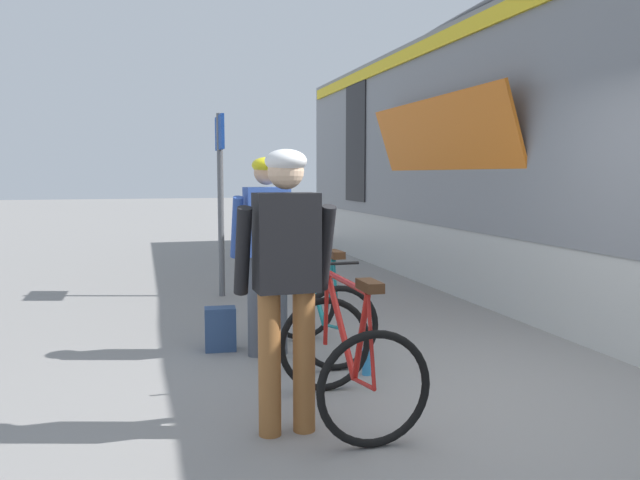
{
  "coord_description": "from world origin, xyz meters",
  "views": [
    {
      "loc": [
        -2.23,
        -3.9,
        1.61
      ],
      "look_at": [
        -0.77,
        1.26,
        1.05
      ],
      "focal_mm": 35.31,
      "sensor_mm": 36.0,
      "label": 1
    }
  ],
  "objects_px": {
    "cyclist_near_in_blue": "(267,238)",
    "bicycle_far_red": "(347,358)",
    "backpack_on_platform": "(220,329)",
    "water_bottle_near_the_bikes": "(367,362)",
    "cyclist_far_in_dark": "(286,266)",
    "platform_sign_post": "(220,174)",
    "bicycle_near_teal": "(319,310)"
  },
  "relations": [
    {
      "from": "cyclist_near_in_blue",
      "to": "bicycle_far_red",
      "type": "height_order",
      "value": "cyclist_near_in_blue"
    },
    {
      "from": "backpack_on_platform",
      "to": "water_bottle_near_the_bikes",
      "type": "bearing_deg",
      "value": -40.21
    },
    {
      "from": "cyclist_far_in_dark",
      "to": "platform_sign_post",
      "type": "xyz_separation_m",
      "value": [
        0.15,
        4.59,
        0.57
      ]
    },
    {
      "from": "cyclist_far_in_dark",
      "to": "water_bottle_near_the_bikes",
      "type": "relative_size",
      "value": 8.25
    },
    {
      "from": "cyclist_near_in_blue",
      "to": "bicycle_near_teal",
      "type": "bearing_deg",
      "value": -12.61
    },
    {
      "from": "cyclist_near_in_blue",
      "to": "platform_sign_post",
      "type": "bearing_deg",
      "value": 91.18
    },
    {
      "from": "cyclist_far_in_dark",
      "to": "platform_sign_post",
      "type": "height_order",
      "value": "platform_sign_post"
    },
    {
      "from": "platform_sign_post",
      "to": "bicycle_far_red",
      "type": "bearing_deg",
      "value": -86.24
    },
    {
      "from": "cyclist_near_in_blue",
      "to": "cyclist_far_in_dark",
      "type": "xyz_separation_m",
      "value": [
        -0.21,
        -1.72,
        0.0
      ]
    },
    {
      "from": "cyclist_far_in_dark",
      "to": "water_bottle_near_the_bikes",
      "type": "bearing_deg",
      "value": 47.19
    },
    {
      "from": "bicycle_near_teal",
      "to": "bicycle_far_red",
      "type": "bearing_deg",
      "value": -98.37
    },
    {
      "from": "bicycle_far_red",
      "to": "water_bottle_near_the_bikes",
      "type": "distance_m",
      "value": 0.94
    },
    {
      "from": "bicycle_near_teal",
      "to": "bicycle_far_red",
      "type": "height_order",
      "value": "same"
    },
    {
      "from": "water_bottle_near_the_bikes",
      "to": "cyclist_near_in_blue",
      "type": "bearing_deg",
      "value": 130.09
    },
    {
      "from": "cyclist_near_in_blue",
      "to": "cyclist_far_in_dark",
      "type": "relative_size",
      "value": 1.0
    },
    {
      "from": "cyclist_far_in_dark",
      "to": "bicycle_near_teal",
      "type": "height_order",
      "value": "cyclist_far_in_dark"
    },
    {
      "from": "cyclist_far_in_dark",
      "to": "backpack_on_platform",
      "type": "relative_size",
      "value": 4.4
    },
    {
      "from": "bicycle_near_teal",
      "to": "backpack_on_platform",
      "type": "distance_m",
      "value": 0.93
    },
    {
      "from": "bicycle_far_red",
      "to": "platform_sign_post",
      "type": "height_order",
      "value": "platform_sign_post"
    },
    {
      "from": "backpack_on_platform",
      "to": "cyclist_near_in_blue",
      "type": "bearing_deg",
      "value": -28.62
    },
    {
      "from": "backpack_on_platform",
      "to": "cyclist_far_in_dark",
      "type": "bearing_deg",
      "value": -80.4
    },
    {
      "from": "cyclist_near_in_blue",
      "to": "bicycle_near_teal",
      "type": "distance_m",
      "value": 0.8
    },
    {
      "from": "backpack_on_platform",
      "to": "water_bottle_near_the_bikes",
      "type": "height_order",
      "value": "backpack_on_platform"
    },
    {
      "from": "bicycle_near_teal",
      "to": "backpack_on_platform",
      "type": "relative_size",
      "value": 2.76
    },
    {
      "from": "cyclist_near_in_blue",
      "to": "bicycle_far_red",
      "type": "relative_size",
      "value": 1.64
    },
    {
      "from": "cyclist_near_in_blue",
      "to": "bicycle_near_teal",
      "type": "relative_size",
      "value": 1.59
    },
    {
      "from": "bicycle_far_red",
      "to": "bicycle_near_teal",
      "type": "bearing_deg",
      "value": 81.63
    },
    {
      "from": "bicycle_far_red",
      "to": "platform_sign_post",
      "type": "bearing_deg",
      "value": 93.76
    },
    {
      "from": "water_bottle_near_the_bikes",
      "to": "platform_sign_post",
      "type": "height_order",
      "value": "platform_sign_post"
    },
    {
      "from": "water_bottle_near_the_bikes",
      "to": "platform_sign_post",
      "type": "xyz_separation_m",
      "value": [
        -0.72,
        3.65,
        1.52
      ]
    },
    {
      "from": "bicycle_near_teal",
      "to": "backpack_on_platform",
      "type": "bearing_deg",
      "value": 157.08
    },
    {
      "from": "cyclist_far_in_dark",
      "to": "backpack_on_platform",
      "type": "bearing_deg",
      "value": 95.18
    }
  ]
}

